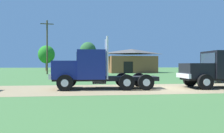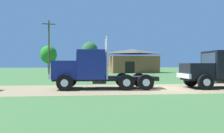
{
  "view_description": "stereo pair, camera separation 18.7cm",
  "coord_description": "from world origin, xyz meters",
  "views": [
    {
      "loc": [
        -5.86,
        -14.71,
        1.67
      ],
      "look_at": [
        -4.01,
        0.78,
        1.52
      ],
      "focal_mm": 34.93,
      "sensor_mm": 36.0,
      "label": 1
    },
    {
      "loc": [
        -5.67,
        -14.73,
        1.67
      ],
      "look_at": [
        -4.01,
        0.78,
        1.52
      ],
      "focal_mm": 34.93,
      "sensor_mm": 36.0,
      "label": 2
    }
  ],
  "objects": [
    {
      "name": "tree_left",
      "position": [
        -15.85,
        42.15,
        4.18
      ],
      "size": [
        4.15,
        4.15,
        6.48
      ],
      "color": "#513823",
      "rests_on": "ground_plane"
    },
    {
      "name": "shed_building",
      "position": [
        3.31,
        28.45,
        2.31
      ],
      "size": [
        9.85,
        6.15,
        4.79
      ],
      "color": "brown",
      "rests_on": "ground_plane"
    },
    {
      "name": "dirt_track",
      "position": [
        0.0,
        0.0,
        0.0
      ],
      "size": [
        120.0,
        6.11,
        0.01
      ],
      "primitive_type": "cube",
      "color": "#8A7856",
      "rests_on": "ground_plane"
    },
    {
      "name": "truck_foreground_white",
      "position": [
        -5.56,
        0.23,
        1.27
      ],
      "size": [
        7.24,
        2.92,
        3.5
      ],
      "color": "black",
      "rests_on": "ground_plane"
    },
    {
      "name": "utility_pole_near",
      "position": [
        -12.44,
        23.39,
        4.84
      ],
      "size": [
        2.2,
        0.45,
        9.17
      ],
      "color": "#4C422A",
      "rests_on": "ground_plane"
    },
    {
      "name": "tree_mid",
      "position": [
        -5.42,
        35.24,
        4.69
      ],
      "size": [
        3.72,
        3.72,
        6.77
      ],
      "color": "#513823",
      "rests_on": "ground_plane"
    },
    {
      "name": "ground_plane",
      "position": [
        0.0,
        0.0,
        0.0
      ],
      "size": [
        200.0,
        200.0,
        0.0
      ],
      "primitive_type": "plane",
      "color": "#3D6835"
    }
  ]
}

